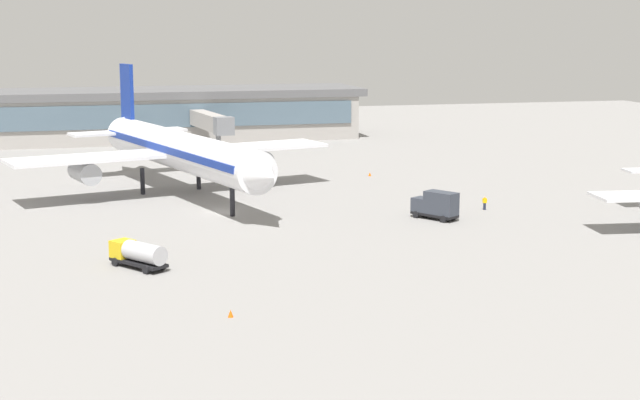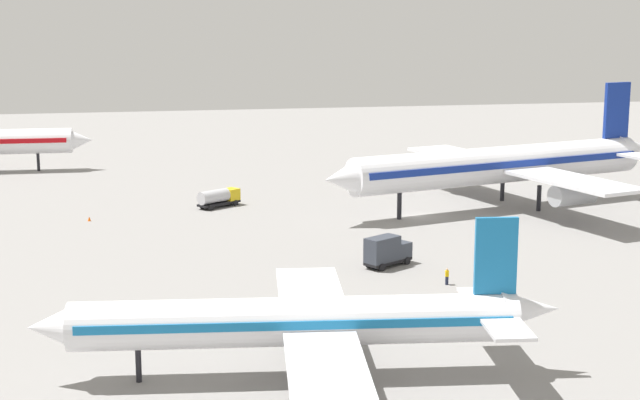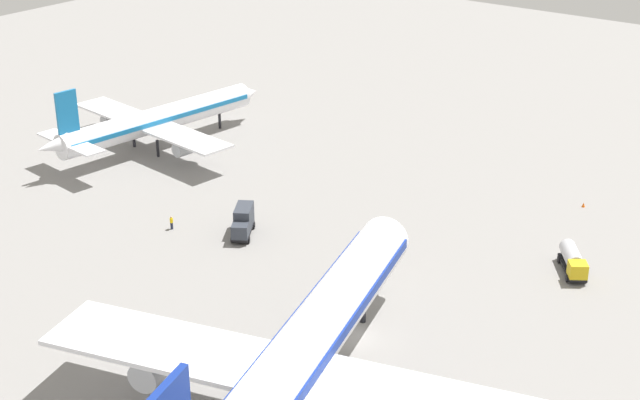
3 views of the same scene
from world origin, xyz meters
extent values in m
plane|color=gray|center=(0.00, 0.00, 0.00)|extent=(288.00, 288.00, 0.00)
cylinder|color=white|center=(3.31, -12.54, 6.00)|extent=(16.86, 45.17, 5.00)
cone|color=white|center=(-3.10, 10.83, 6.00)|extent=(5.91, 6.08, 4.75)
cone|color=white|center=(9.73, -35.91, 6.75)|extent=(5.51, 7.09, 4.00)
cube|color=navy|center=(3.31, -12.54, 6.38)|extent=(16.47, 43.44, 0.90)
cube|color=white|center=(3.92, -14.73, 5.50)|extent=(43.58, 18.45, 0.45)
cylinder|color=#A5A8AD|center=(-7.75, -17.93, 3.75)|extent=(4.22, 6.43, 2.75)
cylinder|color=#A5A8AD|center=(15.58, -11.53, 3.75)|extent=(4.22, 6.43, 2.75)
cube|color=white|center=(8.73, -32.27, 6.50)|extent=(17.74, 8.50, 0.36)
cube|color=navy|center=(8.73, -32.27, 12.50)|extent=(1.68, 4.35, 8.00)
cylinder|color=black|center=(-0.90, 2.81, 1.75)|extent=(0.60, 0.60, 3.50)
cylinder|color=black|center=(0.42, -17.11, 1.75)|extent=(0.60, 0.60, 3.50)
cylinder|color=black|center=(8.13, -14.99, 1.75)|extent=(0.60, 0.60, 3.50)
cylinder|color=white|center=(-52.34, 25.50, 4.31)|extent=(7.66, 32.83, 3.59)
cone|color=white|center=(-50.16, 42.76, 4.31)|extent=(3.83, 3.99, 3.41)
cone|color=white|center=(-54.52, 8.24, 4.85)|extent=(3.41, 4.81, 2.87)
cube|color=#1972B2|center=(-52.34, 25.50, 4.58)|extent=(7.56, 31.55, 0.65)
cube|color=white|center=(-52.55, 23.88, 3.95)|extent=(31.42, 9.07, 0.32)
cylinder|color=#A5A8AD|center=(-61.16, 24.97, 2.69)|extent=(2.49, 4.46, 1.97)
cylinder|color=#A5A8AD|center=(-43.93, 22.79, 2.69)|extent=(2.49, 4.46, 1.97)
cube|color=white|center=(-54.18, 10.93, 4.67)|extent=(12.67, 4.46, 0.26)
cube|color=#1972B2|center=(-54.18, 10.93, 8.98)|extent=(0.78, 3.16, 5.74)
cylinder|color=black|center=(-50.91, 36.84, 1.26)|extent=(0.43, 0.43, 2.51)
cylinder|color=black|center=(-55.52, 23.27, 1.26)|extent=(0.43, 0.43, 2.51)
cylinder|color=black|center=(-49.82, 22.55, 1.26)|extent=(0.43, 0.43, 2.51)
cone|color=white|center=(48.04, 44.92, 5.06)|extent=(4.14, 4.35, 4.00)
cylinder|color=black|center=(48.28, 51.93, 1.47)|extent=(0.51, 0.51, 2.95)
cube|color=black|center=(11.58, 24.99, 0.55)|extent=(5.15, 6.26, 0.30)
cube|color=gold|center=(12.87, 23.14, 1.50)|extent=(2.59, 2.56, 1.60)
cube|color=#3F596B|center=(13.33, 22.48, 1.82)|extent=(1.36, 0.98, 0.90)
cylinder|color=#B7B7BC|center=(11.07, 25.73, 1.60)|extent=(4.05, 4.72, 1.80)
cylinder|color=black|center=(13.62, 23.72, 0.40)|extent=(0.70, 0.83, 0.80)
cylinder|color=black|center=(12.06, 22.64, 0.40)|extent=(0.70, 0.83, 0.80)
cylinder|color=black|center=(11.11, 27.34, 0.40)|extent=(0.70, 0.83, 0.80)
cylinder|color=black|center=(9.55, 26.26, 0.40)|extent=(0.70, 0.83, 0.80)
cube|color=black|center=(-23.20, 10.44, 0.55)|extent=(4.57, 5.76, 0.30)
cube|color=#333842|center=(-22.19, 8.83, 1.50)|extent=(2.56, 2.53, 1.60)
cube|color=#3F596B|center=(-21.77, 8.14, 1.82)|extent=(1.40, 0.91, 0.90)
cube|color=#333842|center=(-23.67, 11.21, 2.00)|extent=(3.62, 4.23, 2.60)
cylinder|color=black|center=(-21.36, 9.28, 0.40)|extent=(0.68, 0.84, 0.80)
cylinder|color=black|center=(-22.97, 8.27, 0.40)|extent=(0.68, 0.84, 0.80)
cylinder|color=black|center=(-23.42, 12.61, 0.40)|extent=(0.68, 0.84, 0.80)
cylinder|color=black|center=(-25.04, 11.61, 0.40)|extent=(0.68, 0.84, 0.80)
cylinder|color=#1E2338|center=(-31.17, 6.63, 0.42)|extent=(0.45, 0.45, 0.85)
cylinder|color=yellow|center=(-31.17, 6.63, 1.15)|extent=(0.54, 0.54, 0.60)
sphere|color=tan|center=(-31.17, 6.63, 1.56)|extent=(0.22, 0.22, 0.22)
cylinder|color=yellow|center=(-31.34, 6.79, 1.15)|extent=(0.10, 0.10, 0.54)
cylinder|color=yellow|center=(-31.00, 6.46, 1.15)|extent=(0.10, 0.10, 0.54)
cone|color=#EA590C|center=(5.88, 42.22, 0.30)|extent=(0.44, 0.44, 0.60)
cone|color=#EA590C|center=(29.46, -7.56, 0.30)|extent=(0.44, 0.44, 0.60)
camera|label=1|loc=(17.22, 112.73, 22.01)|focal=54.13mm
camera|label=2|loc=(-118.36, 36.98, 26.53)|focal=54.00mm
camera|label=3|loc=(43.15, -63.37, 48.45)|focal=52.31mm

